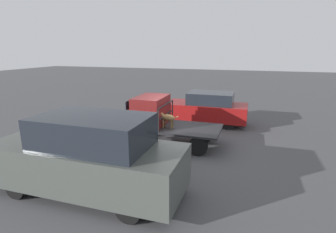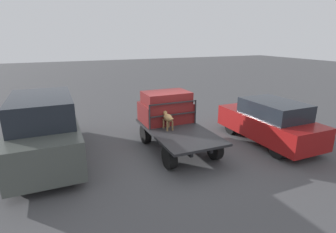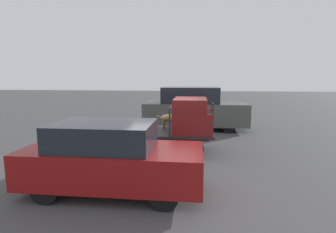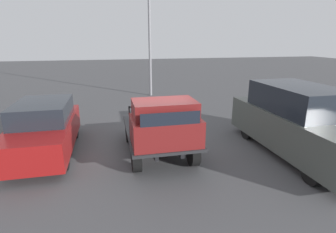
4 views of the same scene
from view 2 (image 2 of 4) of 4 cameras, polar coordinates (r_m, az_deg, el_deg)
ground_plane at (r=9.34m, az=2.07°, el=-7.26°), size 80.00×80.00×0.00m
flatbed_truck at (r=9.13m, az=2.11°, el=-4.10°), size 3.59×1.93×0.75m
truck_cab at (r=9.82m, az=-0.53°, el=2.01°), size 1.31×1.81×1.15m
truck_headboard at (r=9.20m, az=1.17°, el=1.25°), size 0.04×1.81×0.89m
dog at (r=9.04m, az=-0.18°, el=-0.14°), size 0.88×0.26×0.67m
parked_sedan at (r=10.43m, az=21.18°, el=-1.05°), size 4.04×1.70×1.62m
parked_pickup_far at (r=9.20m, az=-25.24°, el=-2.41°), size 5.12×1.92×2.13m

